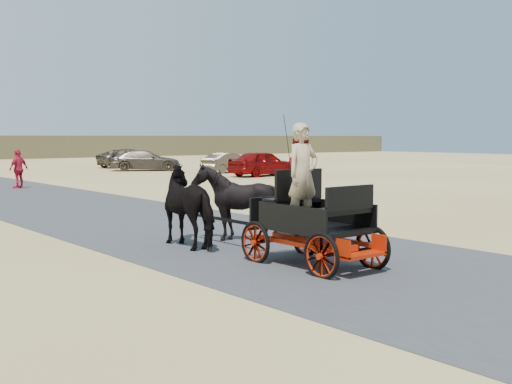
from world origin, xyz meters
TOP-DOWN VIEW (x-y plane):
  - ground at (0.00, 0.00)m, footprint 140.00×140.00m
  - road at (0.00, 0.00)m, footprint 6.00×140.00m
  - carriage at (-0.60, 1.00)m, footprint 1.30×2.40m
  - horse_left at (-1.15, 4.00)m, footprint 0.91×2.01m
  - horse_right at (-0.05, 4.00)m, footprint 1.37×1.54m
  - driver_man at (-0.80, 1.05)m, footprint 0.66×0.43m
  - passenger_woman at (-0.30, 1.60)m, footprint 0.77×0.60m
  - pedestrian at (1.10, 21.46)m, footprint 1.09×0.83m
  - car_a at (15.15, 21.58)m, footprint 4.43×2.01m
  - car_b at (15.79, 25.81)m, footprint 3.97×1.94m
  - car_c at (12.76, 31.09)m, footprint 5.04×4.03m
  - car_d at (14.22, 35.81)m, footprint 5.20×2.75m

SIDE VIEW (x-z plane):
  - ground at x=0.00m, z-range 0.00..0.00m
  - road at x=0.00m, z-range 0.00..0.01m
  - carriage at x=-0.60m, z-range 0.00..0.72m
  - car_b at x=15.79m, z-range 0.00..1.25m
  - car_c at x=12.76m, z-range 0.00..1.37m
  - car_d at x=14.22m, z-range 0.00..1.39m
  - car_a at x=15.15m, z-range 0.00..1.48m
  - horse_left at x=-1.15m, z-range 0.00..1.70m
  - horse_right at x=-0.05m, z-range 0.00..1.70m
  - pedestrian at x=1.10m, z-range 0.00..1.73m
  - passenger_woman at x=-0.30m, z-range 0.72..2.30m
  - driver_man at x=-0.80m, z-range 0.72..2.52m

